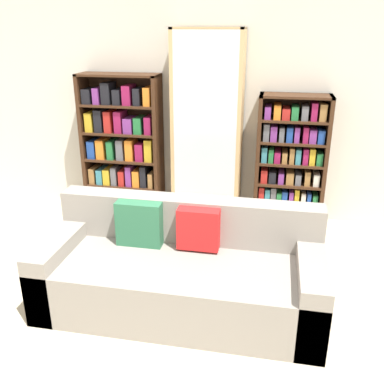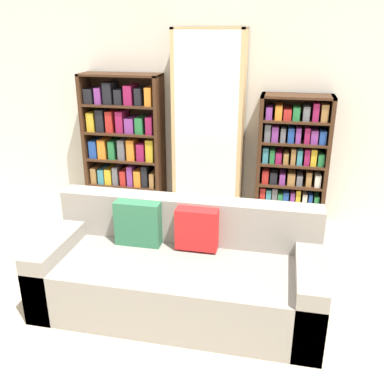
# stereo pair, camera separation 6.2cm
# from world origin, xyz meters

# --- Properties ---
(ground_plane) EXTENTS (16.00, 16.00, 0.00)m
(ground_plane) POSITION_xyz_m (0.00, 0.00, 0.00)
(ground_plane) COLOR beige
(wall_back) EXTENTS (6.19, 0.06, 2.70)m
(wall_back) POSITION_xyz_m (0.00, 2.50, 1.35)
(wall_back) COLOR silver
(wall_back) RESTS_ON ground
(couch) EXTENTS (2.10, 0.88, 0.78)m
(couch) POSITION_xyz_m (0.19, 0.61, 0.28)
(couch) COLOR gray
(couch) RESTS_ON ground
(bookshelf_left) EXTENTS (0.89, 0.32, 1.58)m
(bookshelf_left) POSITION_xyz_m (-0.86, 2.29, 0.76)
(bookshelf_left) COLOR #3D2314
(bookshelf_left) RESTS_ON ground
(display_cabinet) EXTENTS (0.73, 0.36, 2.05)m
(display_cabinet) POSITION_xyz_m (0.12, 2.28, 1.03)
(display_cabinet) COLOR tan
(display_cabinet) RESTS_ON ground
(bookshelf_right) EXTENTS (0.73, 0.32, 1.41)m
(bookshelf_right) POSITION_xyz_m (1.01, 2.29, 0.69)
(bookshelf_right) COLOR #3D2314
(bookshelf_right) RESTS_ON ground
(wine_bottle) EXTENTS (0.09, 0.09, 0.33)m
(wine_bottle) POSITION_xyz_m (0.48, 1.82, 0.14)
(wine_bottle) COLOR black
(wine_bottle) RESTS_ON ground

